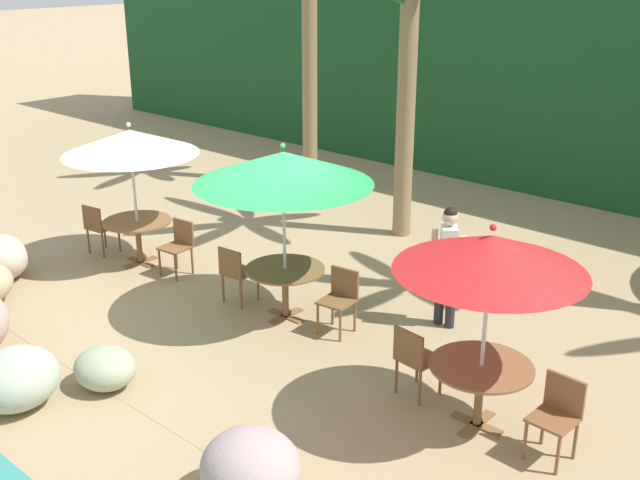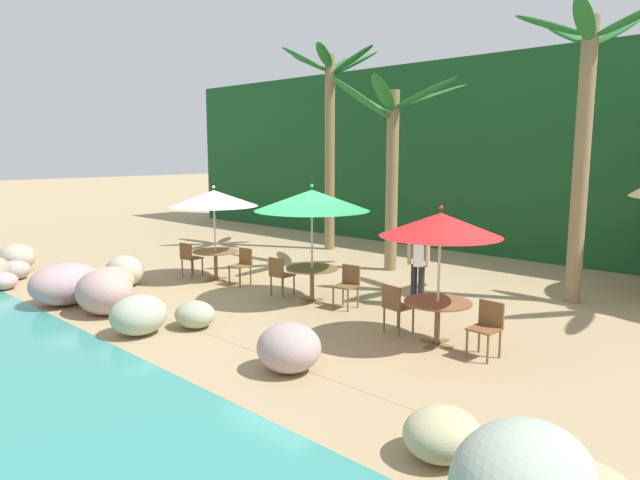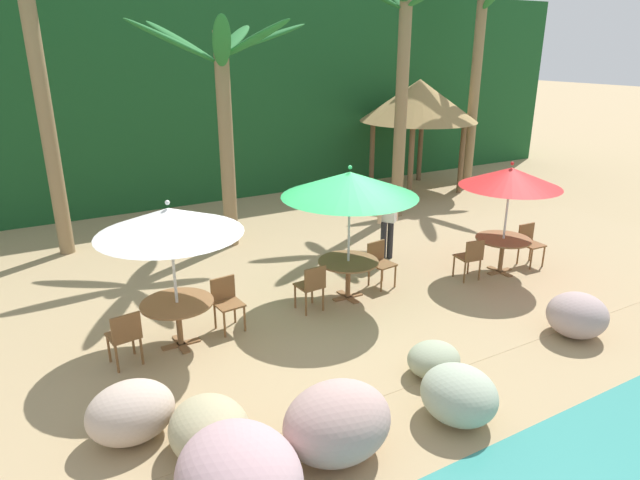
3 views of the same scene
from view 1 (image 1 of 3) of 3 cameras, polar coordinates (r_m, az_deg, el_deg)
The scene contains 17 objects.
ground_plane at distance 10.92m, azimuth -4.35°, elevation -5.59°, with size 120.00×120.00×0.00m, color tan.
terrace_deck at distance 10.92m, azimuth -4.35°, elevation -5.57°, with size 18.00×5.20×0.01m.
foliage_backdrop at distance 17.38m, azimuth 17.81°, elevation 13.66°, with size 28.00×2.40×6.00m.
umbrella_white at distance 12.41m, azimuth -13.88°, elevation 7.05°, with size 2.13×2.13×2.34m.
dining_table_white at distance 12.80m, azimuth -13.34°, elevation 0.88°, with size 1.10×1.10×0.74m.
chair_white_seaward at distance 12.28m, azimuth -10.39°, elevation -0.23°, with size 0.46×0.46×0.87m.
chair_white_inland at distance 13.38m, azimuth -16.10°, elevation 1.03°, with size 0.48×0.48×0.87m.
umbrella_green at distance 10.09m, azimuth -2.74°, elevation 5.35°, with size 2.40×2.40×2.49m.
dining_table_green at distance 10.60m, azimuth -2.60°, elevation -2.72°, with size 1.10×1.10×0.74m.
chair_green_seaward at distance 10.26m, azimuth 1.51°, elevation -4.15°, with size 0.47×0.48×0.87m.
chair_green_inland at distance 11.11m, azimuth -6.26°, elevation -2.28°, with size 0.45×0.46×0.87m.
umbrella_red at distance 7.81m, azimuth 12.53°, elevation -0.98°, with size 1.96×1.96×2.31m.
dining_table_red at distance 8.41m, azimuth 11.80°, elevation -9.78°, with size 1.10×1.10×0.74m.
chair_red_seaward at distance 8.19m, azimuth 17.18°, elevation -12.05°, with size 0.44×0.45×0.87m.
chair_red_inland at distance 8.85m, azimuth 6.99°, elevation -8.58°, with size 0.47×0.47×0.87m.
palm_tree_second at distance 13.25m, azimuth 6.55°, elevation 14.68°, with size 3.90×3.50×4.99m.
waiter_in_white at distance 10.36m, azimuth 9.42°, elevation -1.35°, with size 0.52×0.39×1.70m.
Camera 1 is at (7.12, -6.75, 4.80)m, focal length 43.26 mm.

